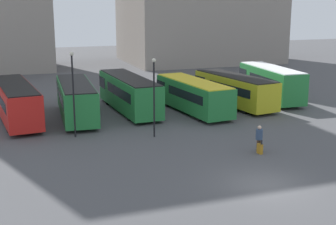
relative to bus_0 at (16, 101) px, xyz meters
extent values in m
plane|color=#4C4C4F|center=(11.74, -18.51, -1.63)|extent=(160.00, 160.00, 0.00)
cube|color=red|center=(0.01, -0.09, -0.03)|extent=(3.51, 10.95, 2.62)
cube|color=black|center=(-0.43, 4.30, 0.30)|extent=(2.68, 2.21, 0.99)
cube|color=black|center=(0.10, -1.05, 0.30)|extent=(3.16, 7.10, 0.79)
cube|color=black|center=(0.01, -0.09, 1.32)|extent=(3.29, 10.72, 0.08)
cylinder|color=black|center=(-0.32, 3.23, -1.10)|extent=(2.45, 1.31, 1.08)
cylinder|color=black|center=(0.34, -3.41, -1.10)|extent=(2.45, 1.31, 1.08)
cube|color=#237A38|center=(4.65, -0.82, -0.05)|extent=(3.08, 9.87, 2.59)
cube|color=black|center=(4.88, 3.17, 0.27)|extent=(2.66, 1.94, 0.98)
cube|color=black|center=(4.60, -1.69, 0.27)|extent=(2.90, 6.37, 0.78)
cube|color=black|center=(4.65, -0.82, 1.28)|extent=(2.86, 9.66, 0.08)
cylinder|color=black|center=(4.83, 2.19, -1.11)|extent=(2.47, 1.19, 1.05)
cylinder|color=black|center=(4.48, -3.83, -1.11)|extent=(2.47, 1.19, 1.05)
cube|color=#237A38|center=(9.38, 0.32, -0.04)|extent=(3.05, 10.68, 2.68)
cube|color=black|center=(9.14, 4.64, 0.30)|extent=(2.62, 2.07, 1.02)
cube|color=black|center=(9.43, -0.63, 0.30)|extent=(2.87, 6.88, 0.80)
cube|color=black|center=(9.38, 0.32, 1.34)|extent=(2.84, 10.45, 0.08)
cylinder|color=black|center=(9.20, 3.59, -1.17)|extent=(2.42, 1.05, 0.93)
cylinder|color=black|center=(9.56, -2.95, -1.17)|extent=(2.42, 1.05, 0.93)
cube|color=#237A38|center=(14.50, -1.93, -0.16)|extent=(3.61, 9.72, 2.42)
cube|color=black|center=(14.08, 1.94, 0.14)|extent=(2.81, 2.03, 0.92)
cube|color=black|center=(14.60, -2.78, 0.14)|extent=(3.27, 6.33, 0.72)
cube|color=yellow|center=(14.50, -1.93, 1.09)|extent=(3.38, 9.51, 0.08)
cylinder|color=black|center=(14.18, 1.00, -1.15)|extent=(2.58, 1.24, 0.97)
cylinder|color=black|center=(14.82, -4.86, -1.15)|extent=(2.58, 1.24, 0.97)
cube|color=gold|center=(19.02, -0.86, -0.13)|extent=(4.00, 9.91, 2.45)
cube|color=black|center=(18.43, 3.04, 0.17)|extent=(2.86, 2.15, 0.93)
cube|color=black|center=(19.15, -1.72, 0.17)|extent=(3.51, 6.48, 0.73)
cube|color=black|center=(19.02, -0.86, 1.13)|extent=(3.76, 9.69, 0.08)
cylinder|color=black|center=(18.58, 2.09, -1.13)|extent=(2.60, 1.38, 1.02)
cylinder|color=black|center=(19.47, -3.82, -1.13)|extent=(2.60, 1.38, 1.02)
cube|color=#237A38|center=(23.46, 0.21, 0.08)|extent=(3.13, 9.34, 2.84)
cube|color=black|center=(23.72, 3.97, 0.44)|extent=(2.65, 1.86, 1.08)
cube|color=black|center=(23.41, -0.61, 0.44)|extent=(2.93, 6.04, 0.85)
cube|color=white|center=(23.46, 0.21, 1.54)|extent=(2.91, 9.15, 0.08)
cylinder|color=black|center=(23.66, 3.06, -1.09)|extent=(2.47, 1.25, 1.09)
cylinder|color=black|center=(23.27, -2.63, -1.09)|extent=(2.47, 1.25, 1.09)
cylinder|color=#4C3828|center=(14.21, -13.42, -1.25)|extent=(0.17, 0.17, 0.77)
cylinder|color=#4C3828|center=(14.38, -13.39, -1.25)|extent=(0.17, 0.17, 0.77)
cylinder|color=#334766|center=(14.29, -13.41, -0.53)|extent=(0.49, 0.49, 0.67)
sphere|color=beige|center=(14.29, -13.41, -0.07)|extent=(0.25, 0.25, 0.25)
cube|color=#B27A1E|center=(14.10, -13.88, -1.31)|extent=(0.24, 0.43, 0.64)
cube|color=black|center=(14.12, -14.02, -0.85)|extent=(0.11, 0.04, 0.29)
cylinder|color=black|center=(3.71, -6.27, 1.26)|extent=(0.12, 0.12, 5.80)
sphere|color=beige|center=(3.71, -6.27, 4.25)|extent=(0.28, 0.28, 0.28)
cylinder|color=black|center=(9.00, -8.06, 1.04)|extent=(0.12, 0.12, 5.34)
sphere|color=beige|center=(9.00, -8.06, 3.79)|extent=(0.28, 0.28, 0.28)
camera|label=1|loc=(-0.66, -38.39, 7.70)|focal=50.00mm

